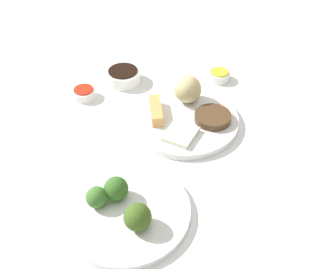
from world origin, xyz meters
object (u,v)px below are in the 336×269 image
at_px(broccoli_plate, 127,211).
at_px(main_plate, 184,120).
at_px(soy_sauce_bowl, 123,77).
at_px(sauce_ramekin_hot_mustard, 219,76).
at_px(sauce_ramekin_sweet_and_sour, 84,94).

bearing_deg(broccoli_plate, main_plate, 122.05).
bearing_deg(soy_sauce_bowl, main_plate, 7.41).
xyz_separation_m(main_plate, soy_sauce_bowl, (-0.23, -0.03, 0.01)).
distance_m(broccoli_plate, soy_sauce_bowl, 0.45).
bearing_deg(sauce_ramekin_hot_mustard, soy_sauce_bowl, -122.63).
distance_m(soy_sauce_bowl, sauce_ramekin_hot_mustard, 0.26).
bearing_deg(soy_sauce_bowl, broccoli_plate, -29.05).
distance_m(sauce_ramekin_hot_mustard, sauce_ramekin_sweet_and_sour, 0.37).
bearing_deg(sauce_ramekin_hot_mustard, broccoli_plate, -60.28).
xyz_separation_m(sauce_ramekin_hot_mustard, sauce_ramekin_sweet_and_sour, (-0.14, -0.34, 0.00)).
height_order(broccoli_plate, sauce_ramekin_hot_mustard, sauce_ramekin_hot_mustard).
bearing_deg(main_plate, sauce_ramekin_sweet_and_sour, -146.74).
distance_m(soy_sauce_bowl, sauce_ramekin_sweet_and_sour, 0.12).
distance_m(main_plate, sauce_ramekin_sweet_and_sour, 0.27).
relative_size(main_plate, sauce_ramekin_sweet_and_sour, 4.35).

